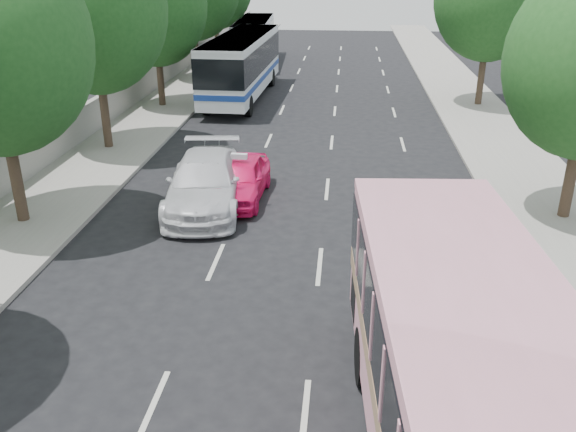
# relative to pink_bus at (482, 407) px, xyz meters

# --- Properties ---
(ground) EXTENTS (120.00, 120.00, 0.00)m
(ground) POSITION_rel_pink_bus_xyz_m (-3.56, 4.00, -2.19)
(ground) COLOR black
(ground) RESTS_ON ground
(sidewalk_left) EXTENTS (4.00, 90.00, 0.15)m
(sidewalk_left) POSITION_rel_pink_bus_xyz_m (-12.06, 24.00, -2.12)
(sidewalk_left) COLOR #9E998E
(sidewalk_left) RESTS_ON ground
(sidewalk_right) EXTENTS (4.00, 90.00, 0.12)m
(sidewalk_right) POSITION_rel_pink_bus_xyz_m (4.94, 24.00, -2.13)
(sidewalk_right) COLOR #9E998E
(sidewalk_right) RESTS_ON ground
(low_wall) EXTENTS (0.30, 90.00, 1.50)m
(low_wall) POSITION_rel_pink_bus_xyz_m (-13.86, 24.00, -1.29)
(low_wall) COLOR #9E998E
(low_wall) RESTS_ON sidewalk_left
(tree_left_c) EXTENTS (6.00, 6.00, 9.35)m
(tree_left_c) POSITION_rel_pink_bus_xyz_m (-12.19, 17.94, 3.93)
(tree_left_c) COLOR #38281E
(tree_left_c) RESTS_ON ground
(tree_left_d) EXTENTS (5.52, 5.52, 8.60)m
(tree_left_d) POSITION_rel_pink_bus_xyz_m (-12.09, 25.94, 3.44)
(tree_left_d) COLOR #38281E
(tree_left_d) RESTS_ON ground
(pink_bus) EXTENTS (3.55, 11.22, 3.53)m
(pink_bus) POSITION_rel_pink_bus_xyz_m (0.00, 0.00, 0.00)
(pink_bus) COLOR pink
(pink_bus) RESTS_ON ground
(pink_taxi) EXTENTS (1.85, 4.34, 1.46)m
(pink_taxi) POSITION_rel_pink_bus_xyz_m (-5.56, 12.79, -1.46)
(pink_taxi) COLOR #FF1666
(pink_taxi) RESTS_ON ground
(white_pickup) EXTENTS (3.03, 6.11, 1.71)m
(white_pickup) POSITION_rel_pink_bus_xyz_m (-6.61, 12.00, -1.34)
(white_pickup) COLOR silver
(white_pickup) RESTS_ON ground
(tour_coach_front) EXTENTS (2.98, 12.13, 3.61)m
(tour_coach_front) POSITION_rel_pink_bus_xyz_m (-8.06, 28.67, -0.02)
(tour_coach_front) COLOR white
(tour_coach_front) RESTS_ON ground
(tour_coach_rear) EXTENTS (2.91, 11.04, 3.27)m
(tour_coach_rear) POSITION_rel_pink_bus_xyz_m (-9.21, 41.30, -0.23)
(tour_coach_rear) COLOR white
(tour_coach_rear) RESTS_ON ground
(taxi_roof_sign) EXTENTS (0.56, 0.20, 0.18)m
(taxi_roof_sign) POSITION_rel_pink_bus_xyz_m (-5.56, 12.79, -0.64)
(taxi_roof_sign) COLOR silver
(taxi_roof_sign) RESTS_ON pink_taxi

